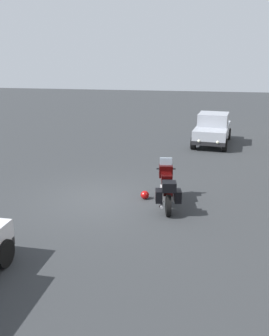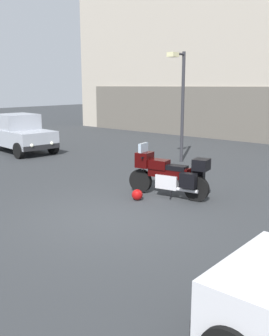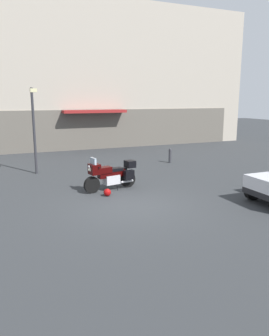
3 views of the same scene
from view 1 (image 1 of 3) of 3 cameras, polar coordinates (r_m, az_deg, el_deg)
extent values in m
plane|color=#2D3033|center=(12.32, -5.20, -4.92)|extent=(80.00, 80.00, 0.00)
cylinder|color=black|center=(12.56, 4.73, -2.91)|extent=(0.65, 0.25, 0.64)
cylinder|color=black|center=(11.06, 5.22, -5.76)|extent=(0.65, 0.25, 0.64)
cylinder|color=#B7B7BC|center=(12.41, 4.78, -1.07)|extent=(0.33, 0.13, 0.68)
cube|color=#B7B7BC|center=(11.73, 4.98, -3.86)|extent=(0.66, 0.50, 0.36)
cube|color=black|center=(11.65, 5.01, -2.75)|extent=(1.13, 0.47, 0.28)
cube|color=black|center=(11.88, 4.94, -1.45)|extent=(0.57, 0.42, 0.24)
cube|color=black|center=(11.42, 5.09, -2.43)|extent=(0.60, 0.39, 0.12)
cube|color=black|center=(12.26, 4.83, -0.46)|extent=(0.43, 0.50, 0.40)
cube|color=#8C9EAD|center=(12.21, 4.85, 0.94)|extent=(0.15, 0.41, 0.28)
sphere|color=#EAEACC|center=(12.43, 4.78, -0.22)|extent=(0.14, 0.14, 0.14)
cylinder|color=black|center=(12.15, 4.86, -0.13)|extent=(0.15, 0.62, 0.04)
cylinder|color=#B7B7BC|center=(11.21, 4.14, -5.52)|extent=(0.56, 0.18, 0.09)
cube|color=black|center=(11.06, 3.76, -4.27)|extent=(0.43, 0.27, 0.36)
cube|color=black|center=(11.10, 6.66, -4.27)|extent=(0.43, 0.27, 0.36)
cube|color=black|center=(10.74, 5.35, -2.86)|extent=(0.42, 0.46, 0.28)
cylinder|color=black|center=(11.68, 4.11, -5.36)|extent=(0.05, 0.13, 0.29)
sphere|color=#990C0C|center=(12.33, 1.60, -4.15)|extent=(0.28, 0.28, 0.28)
cube|color=#9EA3AD|center=(20.32, 11.88, 5.45)|extent=(3.95, 2.03, 0.68)
cube|color=#9EA3AD|center=(20.35, 12.03, 7.35)|extent=(1.75, 1.67, 0.64)
cube|color=#8C9EAD|center=(19.61, 11.81, 7.02)|extent=(0.21, 1.39, 0.54)
cube|color=#8C9EAD|center=(21.09, 12.23, 7.66)|extent=(0.21, 1.39, 0.51)
cube|color=black|center=(18.56, 11.26, 3.67)|extent=(0.29, 1.64, 0.20)
cube|color=black|center=(22.17, 12.32, 5.73)|extent=(0.29, 1.64, 0.20)
cylinder|color=black|center=(18.92, 13.72, 3.44)|extent=(0.66, 0.29, 0.64)
cylinder|color=black|center=(19.06, 9.04, 3.82)|extent=(0.66, 0.29, 0.64)
cylinder|color=black|center=(21.75, 14.26, 5.12)|extent=(0.66, 0.29, 0.64)
cylinder|color=black|center=(21.88, 10.17, 5.44)|extent=(0.66, 0.29, 0.64)
sphere|color=silver|center=(18.45, 12.65, 3.88)|extent=(0.14, 0.14, 0.14)
sphere|color=silver|center=(18.54, 9.87, 4.10)|extent=(0.14, 0.14, 0.14)
cylinder|color=black|center=(9.02, -19.53, -12.25)|extent=(0.64, 0.22, 0.64)
camera|label=2|loc=(10.64, -47.60, 2.10)|focal=40.97mm
camera|label=3|loc=(19.91, -30.56, 11.65)|focal=35.08mm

